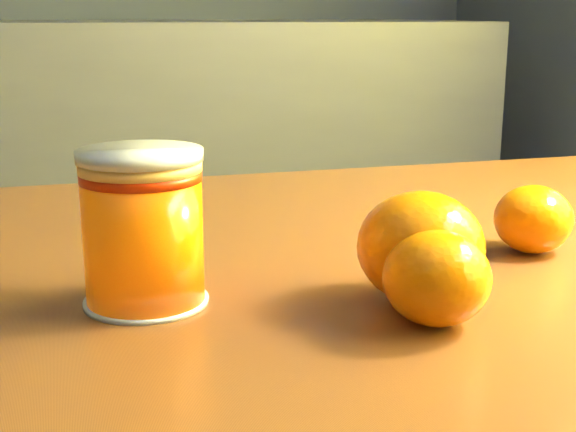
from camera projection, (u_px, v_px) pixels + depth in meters
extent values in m
cube|color=brown|center=(368.00, 302.00, 0.53)|extent=(1.02, 0.73, 0.04)
cylinder|color=#FA6005|center=(144.00, 238.00, 0.47)|extent=(0.07, 0.07, 0.08)
cylinder|color=#FFC568|center=(140.00, 166.00, 0.46)|extent=(0.07, 0.07, 0.01)
cylinder|color=silver|center=(140.00, 156.00, 0.45)|extent=(0.07, 0.07, 0.00)
ellipsoid|color=orange|center=(421.00, 247.00, 0.47)|extent=(0.10, 0.10, 0.07)
ellipsoid|color=orange|center=(533.00, 219.00, 0.57)|extent=(0.07, 0.07, 0.05)
ellipsoid|color=orange|center=(437.00, 278.00, 0.44)|extent=(0.06, 0.06, 0.05)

